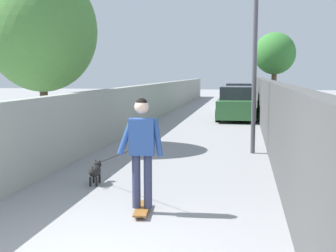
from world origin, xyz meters
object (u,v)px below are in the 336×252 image
tree_right_near (275,54)px  car_far (239,97)px  lamp_post (255,37)px  car_near (237,104)px  tree_left_mid (42,31)px  person_skateboarder (142,144)px  dog (95,170)px  skateboard (142,209)px

tree_right_near → car_far: (3.78, 1.84, -2.42)m
lamp_post → car_near: bearing=3.9°
tree_right_near → car_near: size_ratio=0.98×
tree_right_near → tree_left_mid: bearing=147.8°
tree_right_near → car_far: tree_right_near is taller
lamp_post → person_skateboarder: (-5.50, 1.77, -2.02)m
car_near → car_far: bearing=0.0°
tree_right_near → lamp_post: size_ratio=0.93×
tree_left_mid → dog: 5.78m
tree_right_near → car_far: 4.85m
tree_right_near → dog: (-15.42, 4.31, -2.86)m
skateboard → car_near: bearing=-4.7°
tree_left_mid → skateboard: tree_left_mid is taller
skateboard → person_skateboarder: (-0.00, 0.00, 1.01)m
skateboard → tree_left_mid: bearing=37.6°
car_far → tree_right_near: bearing=-154.1°
dog → car_far: 19.37m
dog → lamp_post: bearing=-38.0°
person_skateboarder → car_far: person_skateboarder is taller
tree_left_mid → lamp_post: tree_left_mid is taller
tree_right_near → car_near: (-2.66, 1.84, -2.42)m
lamp_post → dog: (-3.93, 3.07, -2.83)m
tree_right_near → person_skateboarder: (-16.99, 3.01, -2.05)m
tree_right_near → tree_left_mid: tree_left_mid is taller
person_skateboarder → car_near: size_ratio=0.39×
person_skateboarder → dog: person_skateboarder is taller
skateboard → dog: (1.57, 1.30, 0.21)m
tree_left_mid → skateboard: size_ratio=6.26×
lamp_post → dog: lamp_post is taller
person_skateboarder → tree_right_near: bearing=-10.0°
tree_left_mid → person_skateboarder: bearing=-142.4°
skateboard → car_far: car_far is taller
dog → car_far: (19.20, -2.47, 0.44)m
tree_left_mid → car_far: size_ratio=1.27×
tree_right_near → person_skateboarder: 17.37m
skateboard → person_skateboarder: person_skateboarder is taller
skateboard → car_near: size_ratio=0.19×
tree_right_near → skateboard: tree_right_near is taller
lamp_post → tree_right_near: bearing=-6.2°
dog → car_far: car_far is taller
tree_left_mid → tree_right_near: bearing=-32.2°
dog → person_skateboarder: bearing=-140.2°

